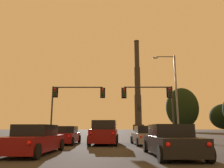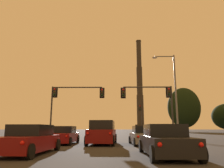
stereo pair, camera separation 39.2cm
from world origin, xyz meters
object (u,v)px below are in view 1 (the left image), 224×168
suv_center_lane_front (105,133)px  street_lamp (174,88)px  sedan_left_lane_front (66,136)px  smokestack (139,94)px  sedan_left_lane_second (35,140)px  traffic_light_far_right (141,115)px  traffic_light_overhead_right (156,98)px  hatchback_right_lane_front (146,136)px  sedan_right_lane_second (172,141)px  traffic_light_overhead_left (71,98)px

suv_center_lane_front → street_lamp: size_ratio=0.52×
sedan_left_lane_front → smokestack: bearing=80.0°
sedan_left_lane_second → traffic_light_far_right: bearing=76.8°
traffic_light_overhead_right → street_lamp: 2.43m
hatchback_right_lane_front → traffic_light_far_right: (3.58, 31.15, 3.56)m
sedan_left_lane_second → suv_center_lane_front: (3.27, 6.68, 0.23)m
traffic_light_far_right → smokestack: 104.68m
street_lamp → smokestack: (11.02, 126.00, 19.38)m
hatchback_right_lane_front → traffic_light_overhead_right: (2.26, 6.95, 3.90)m
sedan_left_lane_front → suv_center_lane_front: 3.27m
sedan_right_lane_second → traffic_light_far_right: traffic_light_far_right is taller
sedan_left_lane_front → suv_center_lane_front: size_ratio=0.95×
sedan_left_lane_second → street_lamp: bearing=52.6°
sedan_left_lane_front → sedan_right_lane_second: bearing=-51.8°
suv_center_lane_front → traffic_light_far_right: traffic_light_far_right is taller
traffic_light_overhead_right → traffic_light_overhead_left: bearing=174.4°
traffic_light_overhead_left → smokestack: 128.84m
sedan_right_lane_second → traffic_light_overhead_right: 14.73m
traffic_light_far_right → street_lamp: (0.77, -24.11, 1.54)m
traffic_light_overhead_left → street_lamp: bearing=-4.2°
sedan_left_lane_front → traffic_light_overhead_right: (8.67, 5.97, 3.89)m
sedan_left_lane_front → hatchback_right_lane_front: hatchback_right_lane_front is taller
sedan_left_lane_second → sedan_right_lane_second: bearing=-5.6°
sedan_left_lane_front → sedan_right_lane_second: size_ratio=1.00×
sedan_right_lane_second → smokestack: bearing=83.9°
sedan_left_lane_second → smokestack: (21.84, 139.26, 24.49)m
sedan_left_lane_second → traffic_light_far_right: size_ratio=0.73×
traffic_light_overhead_left → traffic_light_overhead_right: 9.80m
sedan_left_lane_second → traffic_light_overhead_right: bearing=58.4°
street_lamp → smokestack: size_ratio=0.15×
traffic_light_overhead_left → traffic_light_far_right: size_ratio=0.98×
sedan_left_lane_front → suv_center_lane_front: (3.22, -0.53, 0.23)m
hatchback_right_lane_front → street_lamp: 9.73m
sedan_right_lane_second → traffic_light_overhead_right: (2.17, 14.03, 3.89)m
sedan_right_lane_second → suv_center_lane_front: bearing=113.6°
sedan_left_lane_second → suv_center_lane_front: size_ratio=0.95×
sedan_right_lane_second → street_lamp: bearing=73.3°
traffic_light_overhead_right → sedan_right_lane_second: bearing=-98.8°
sedan_right_lane_second → traffic_light_overhead_left: 17.28m
suv_center_lane_front → traffic_light_far_right: size_ratio=0.77×
traffic_light_overhead_left → sedan_left_lane_second: bearing=-85.8°
street_lamp → suv_center_lane_front: bearing=-138.9°
sedan_left_lane_front → traffic_light_overhead_left: size_ratio=0.74×
traffic_light_overhead_left → traffic_light_far_right: bearing=64.5°
suv_center_lane_front → smokestack: smokestack is taller
traffic_light_overhead_left → smokestack: bearing=79.6°
sedan_right_lane_second → hatchback_right_lane_front: size_ratio=1.13×
sedan_left_lane_front → traffic_light_far_right: traffic_light_far_right is taller
traffic_light_far_right → traffic_light_overhead_right: 24.24m
sedan_left_lane_second → traffic_light_overhead_left: bearing=96.1°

